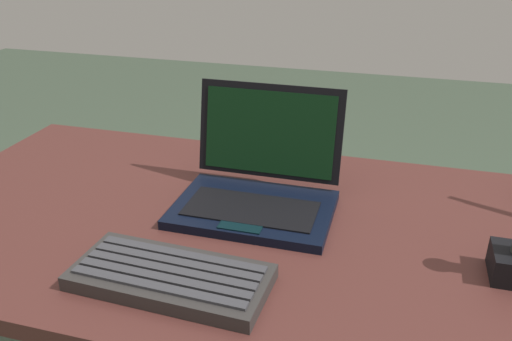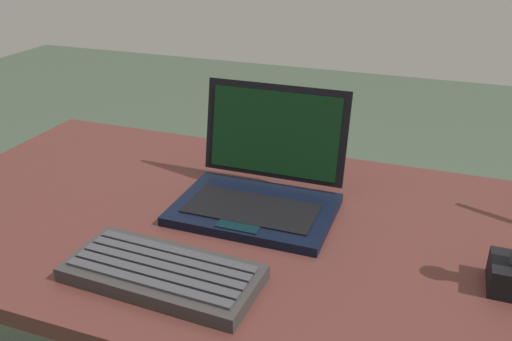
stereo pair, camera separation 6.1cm
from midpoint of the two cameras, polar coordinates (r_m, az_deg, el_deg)
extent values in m
cube|color=#4B2521|center=(0.95, 4.32, -6.86)|extent=(1.42, 0.69, 0.03)
cylinder|color=black|center=(1.63, -15.93, -8.68)|extent=(0.06, 0.06, 0.73)
cube|color=black|center=(0.98, 1.61, -4.23)|extent=(0.29, 0.20, 0.02)
cube|color=black|center=(0.96, 1.33, -4.12)|extent=(0.24, 0.11, 0.00)
cube|color=black|center=(0.91, 0.03, -5.98)|extent=(0.08, 0.03, 0.00)
cube|color=black|center=(1.03, 3.74, 4.17)|extent=(0.28, 0.04, 0.18)
cube|color=black|center=(1.03, 3.66, 4.02)|extent=(0.26, 0.03, 0.16)
cube|color=#4CF259|center=(1.03, 3.62, 3.34)|extent=(0.24, 0.00, 0.01)
cube|color=#2D2B2A|center=(0.82, -7.84, -10.93)|extent=(0.30, 0.15, 0.02)
cube|color=#38383D|center=(0.78, -9.47, -11.76)|extent=(0.27, 0.03, 0.00)
cube|color=#38383D|center=(0.79, -8.67, -10.94)|extent=(0.27, 0.03, 0.00)
cube|color=#38383D|center=(0.81, -7.90, -10.14)|extent=(0.27, 0.03, 0.00)
cube|color=#38383D|center=(0.82, -7.16, -9.37)|extent=(0.27, 0.03, 0.00)
cube|color=#38383D|center=(0.84, -6.45, -8.63)|extent=(0.27, 0.03, 0.00)
camera|label=1|loc=(0.03, -88.08, 0.90)|focal=37.25mm
camera|label=2|loc=(0.03, 91.92, -0.90)|focal=37.25mm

